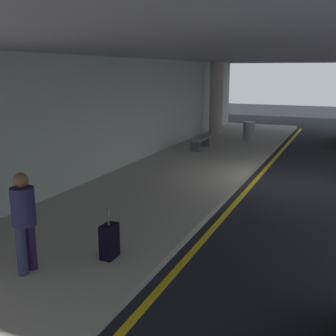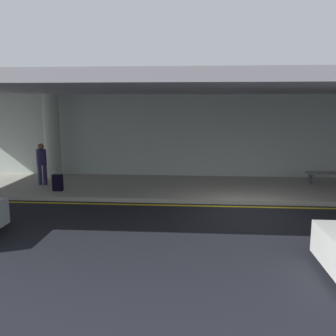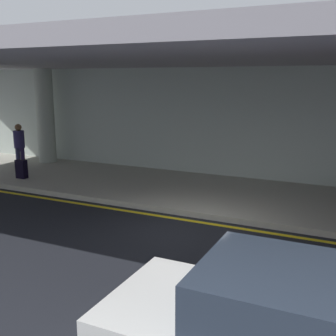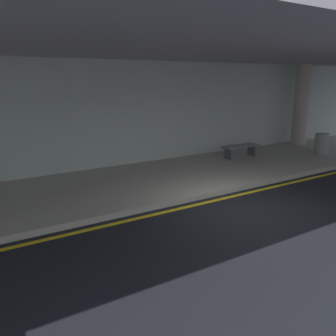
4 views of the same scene
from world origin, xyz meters
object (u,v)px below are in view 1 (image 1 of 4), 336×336
support_column_left_mid (216,98)px  suitcase_upright_primary (109,241)px  bench_metal (200,141)px  trash_bin_steel (249,131)px  traveler_with_luggage (24,216)px

support_column_left_mid → suitcase_upright_primary: bearing=-170.0°
bench_metal → trash_bin_steel: (3.22, -1.34, 0.07)m
traveler_with_luggage → bench_metal: traveler_with_luggage is taller
traveler_with_luggage → suitcase_upright_primary: bearing=-177.6°
support_column_left_mid → trash_bin_steel: 2.67m
traveler_with_luggage → support_column_left_mid: bearing=-127.4°
traveler_with_luggage → bench_metal: (11.51, 0.99, -0.61)m
bench_metal → suitcase_upright_primary: bearing=-169.5°
trash_bin_steel → suitcase_upright_primary: bearing=-177.4°
suitcase_upright_primary → traveler_with_luggage: bearing=130.9°
suitcase_upright_primary → trash_bin_steel: (13.74, 0.62, 0.11)m
support_column_left_mid → bench_metal: (-4.32, -0.65, -1.47)m
support_column_left_mid → traveler_with_luggage: bearing=-174.1°
traveler_with_luggage → bench_metal: size_ratio=1.05×
support_column_left_mid → bench_metal: size_ratio=2.28×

